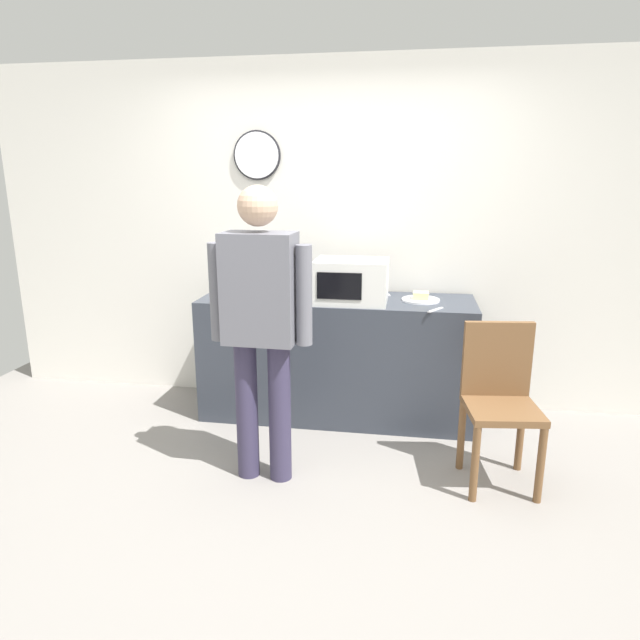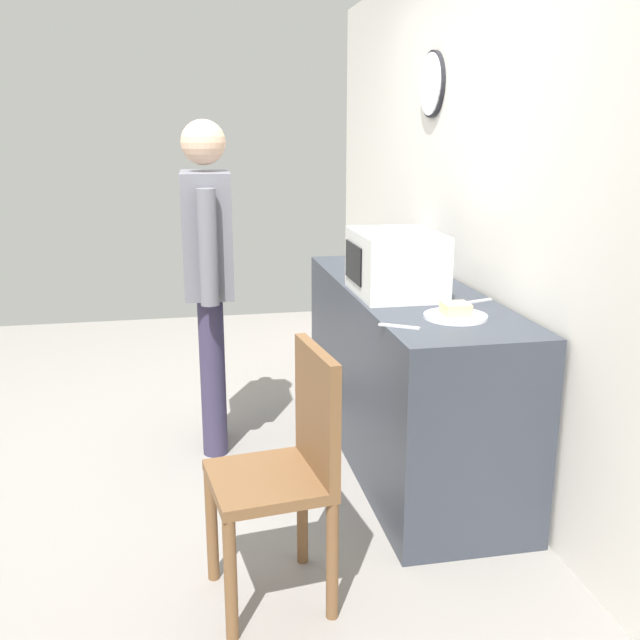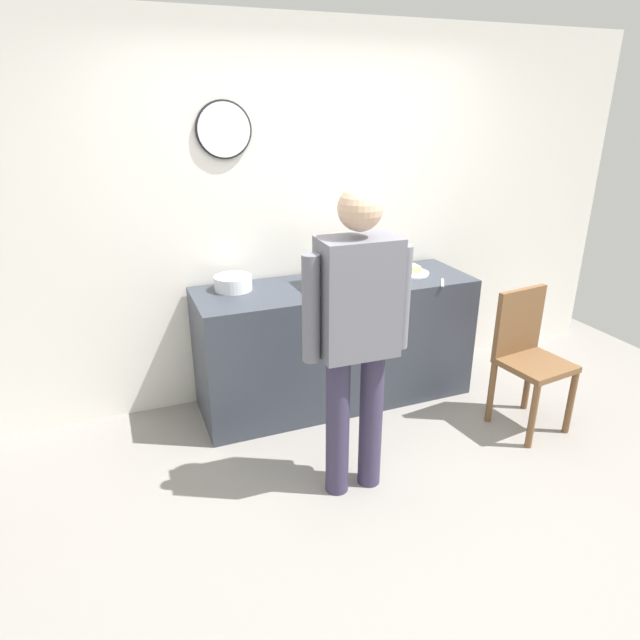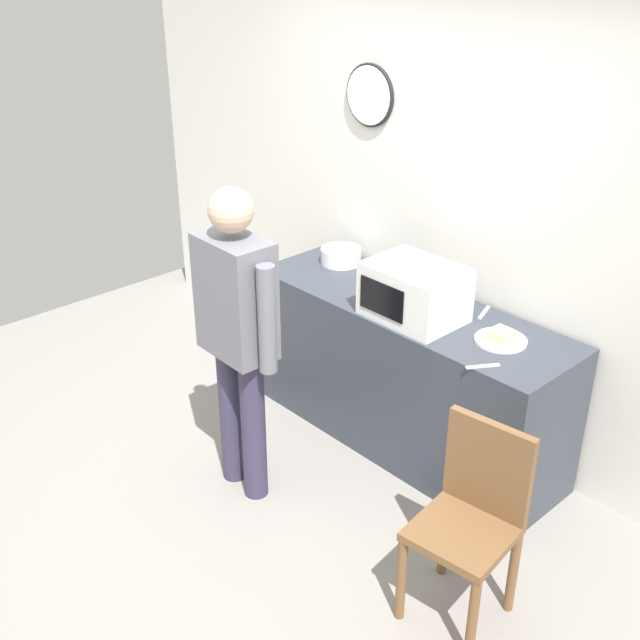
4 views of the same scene
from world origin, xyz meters
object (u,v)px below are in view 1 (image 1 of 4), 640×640
(sandwich_plate, at_px, (421,298))
(fork_utensil, at_px, (435,310))
(spoon_utensil, at_px, (386,293))
(salad_bowl, at_px, (249,285))
(microwave, at_px, (351,281))
(person_standing, at_px, (261,315))
(wooden_chair, at_px, (499,396))

(sandwich_plate, xyz_separation_m, fork_utensil, (0.09, -0.27, -0.02))
(sandwich_plate, height_order, spoon_utensil, sandwich_plate)
(salad_bowl, relative_size, fork_utensil, 1.48)
(sandwich_plate, relative_size, fork_utensil, 1.57)
(microwave, relative_size, spoon_utensil, 2.94)
(fork_utensil, distance_m, person_standing, 1.22)
(sandwich_plate, xyz_separation_m, person_standing, (-0.90, -0.99, 0.08))
(microwave, xyz_separation_m, sandwich_plate, (0.48, 0.12, -0.13))
(person_standing, bearing_deg, spoon_utensil, 61.45)
(microwave, relative_size, salad_bowl, 1.99)
(microwave, distance_m, sandwich_plate, 0.51)
(salad_bowl, height_order, wooden_chair, salad_bowl)
(salad_bowl, bearing_deg, person_standing, -70.58)
(microwave, distance_m, wooden_chair, 1.26)
(salad_bowl, distance_m, spoon_utensil, 1.04)
(fork_utensil, distance_m, wooden_chair, 0.73)
(microwave, bearing_deg, sandwich_plate, 13.79)
(sandwich_plate, distance_m, person_standing, 1.34)
(salad_bowl, relative_size, wooden_chair, 0.27)
(wooden_chair, bearing_deg, sandwich_plate, 120.33)
(fork_utensil, relative_size, person_standing, 0.10)
(spoon_utensil, bearing_deg, sandwich_plate, -38.78)
(spoon_utensil, height_order, person_standing, person_standing)
(sandwich_plate, relative_size, salad_bowl, 1.06)
(person_standing, distance_m, wooden_chair, 1.45)
(salad_bowl, bearing_deg, wooden_chair, -27.36)
(microwave, xyz_separation_m, salad_bowl, (-0.81, 0.24, -0.10))
(person_standing, relative_size, wooden_chair, 1.82)
(microwave, relative_size, wooden_chair, 0.53)
(salad_bowl, xyz_separation_m, fork_utensil, (1.38, -0.40, -0.04))
(salad_bowl, xyz_separation_m, person_standing, (0.39, -1.11, 0.06))
(salad_bowl, relative_size, person_standing, 0.15)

